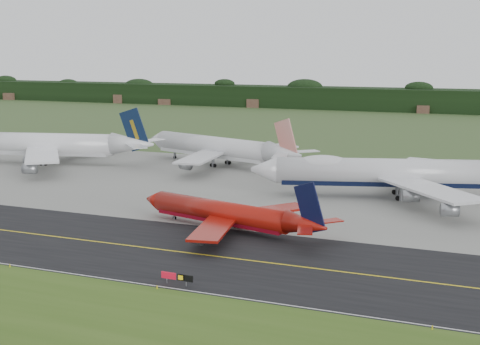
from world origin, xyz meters
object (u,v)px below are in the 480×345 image
(jet_navy_gold, at_px, (47,145))
(taxiway_sign, at_px, (177,277))
(jet_red_737, at_px, (229,214))
(jet_star_tail, at_px, (220,148))
(jet_ba_747, at_px, (393,173))

(jet_navy_gold, bearing_deg, taxiway_sign, -43.52)
(jet_red_737, xyz_separation_m, jet_navy_gold, (-76.93, 47.93, 2.42))
(jet_star_tail, bearing_deg, jet_ba_747, -24.89)
(jet_ba_747, relative_size, taxiway_sign, 12.94)
(jet_star_tail, bearing_deg, taxiway_sign, -69.95)
(jet_navy_gold, xyz_separation_m, taxiway_sign, (81.27, -77.16, -4.28))
(jet_red_737, height_order, jet_navy_gold, jet_navy_gold)
(jet_red_737, xyz_separation_m, jet_star_tail, (-29.41, 63.25, 1.98))
(jet_navy_gold, height_order, taxiway_sign, jet_navy_gold)
(jet_navy_gold, distance_m, jet_star_tail, 49.93)
(jet_navy_gold, height_order, jet_star_tail, jet_navy_gold)
(taxiway_sign, bearing_deg, jet_star_tail, 110.05)
(jet_ba_747, height_order, jet_red_737, jet_ba_747)
(jet_star_tail, bearing_deg, jet_red_737, -65.07)
(jet_navy_gold, distance_m, taxiway_sign, 112.14)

